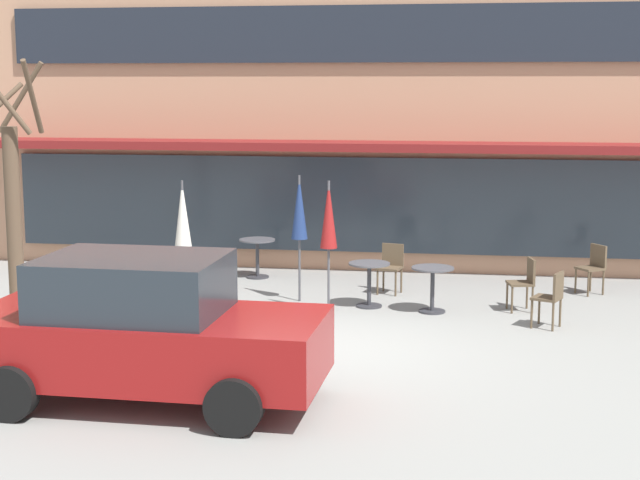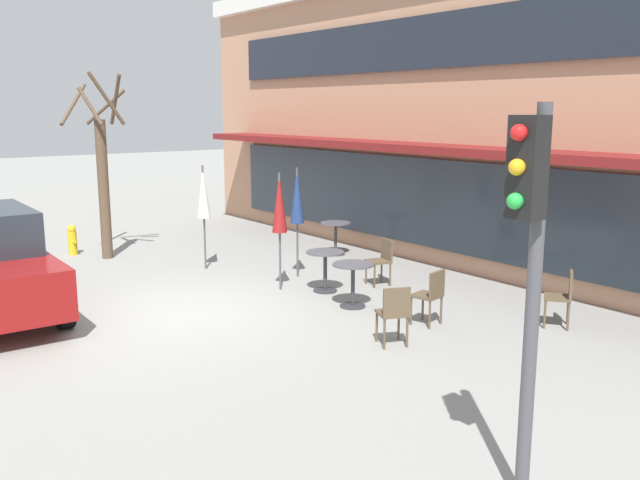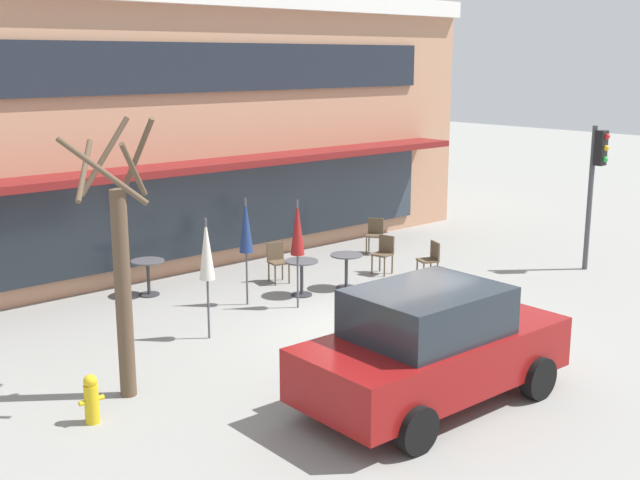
% 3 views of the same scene
% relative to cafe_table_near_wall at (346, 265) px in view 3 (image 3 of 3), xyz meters
% --- Properties ---
extents(ground_plane, '(80.00, 80.00, 0.00)m').
position_rel_cafe_table_near_wall_xyz_m(ground_plane, '(-1.49, -2.57, -0.52)').
color(ground_plane, gray).
extents(building_facade, '(18.09, 9.10, 6.53)m').
position_rel_cafe_table_near_wall_xyz_m(building_facade, '(-1.49, 7.39, 2.75)').
color(building_facade, tan).
rests_on(building_facade, ground).
extents(cafe_table_near_wall, '(0.70, 0.70, 0.76)m').
position_rel_cafe_table_near_wall_xyz_m(cafe_table_near_wall, '(0.00, 0.00, 0.00)').
color(cafe_table_near_wall, '#333338').
rests_on(cafe_table_near_wall, ground).
extents(cafe_table_streetside, '(0.70, 0.70, 0.76)m').
position_rel_cafe_table_near_wall_xyz_m(cafe_table_streetside, '(-1.08, 0.23, 0.00)').
color(cafe_table_streetside, '#333338').
rests_on(cafe_table_streetside, ground).
extents(cafe_table_by_tree, '(0.70, 0.70, 0.76)m').
position_rel_cafe_table_near_wall_xyz_m(cafe_table_by_tree, '(-3.49, 2.40, 0.00)').
color(cafe_table_by_tree, '#333338').
rests_on(cafe_table_by_tree, ground).
extents(patio_umbrella_green_folded, '(0.28, 0.28, 2.20)m').
position_rel_cafe_table_near_wall_xyz_m(patio_umbrella_green_folded, '(-1.68, -0.36, 1.11)').
color(patio_umbrella_green_folded, '#4C4C51').
rests_on(patio_umbrella_green_folded, ground).
extents(patio_umbrella_cream_folded, '(0.28, 0.28, 2.20)m').
position_rel_cafe_table_near_wall_xyz_m(patio_umbrella_cream_folded, '(-2.32, 0.48, 1.11)').
color(patio_umbrella_cream_folded, '#4C4C51').
rests_on(patio_umbrella_cream_folded, ground).
extents(patio_umbrella_corner_open, '(0.28, 0.28, 2.20)m').
position_rel_cafe_table_near_wall_xyz_m(patio_umbrella_corner_open, '(-4.04, -0.69, 1.11)').
color(patio_umbrella_corner_open, '#4C4C51').
rests_on(patio_umbrella_corner_open, ground).
extents(cafe_chair_0, '(0.48, 0.48, 0.89)m').
position_rel_cafe_table_near_wall_xyz_m(cafe_chair_0, '(-0.80, 1.40, 0.01)').
color(cafe_chair_0, brown).
rests_on(cafe_chair_0, ground).
extents(cafe_chair_1, '(0.53, 0.53, 0.89)m').
position_rel_cafe_table_near_wall_xyz_m(cafe_chair_1, '(1.86, -0.80, 0.01)').
color(cafe_chair_1, brown).
rests_on(cafe_chair_1, ground).
extents(cafe_chair_2, '(0.56, 0.56, 0.89)m').
position_rel_cafe_table_near_wall_xyz_m(cafe_chair_2, '(2.80, 1.89, 0.01)').
color(cafe_chair_2, brown).
rests_on(cafe_chair_2, ground).
extents(cafe_chair_3, '(0.47, 0.47, 0.89)m').
position_rel_cafe_table_near_wall_xyz_m(cafe_chair_3, '(1.51, 0.32, 0.01)').
color(cafe_chair_3, brown).
rests_on(cafe_chair_3, ground).
extents(parked_sedan, '(4.24, 2.10, 1.76)m').
position_rel_cafe_table_near_wall_xyz_m(parked_sedan, '(-3.20, -5.15, 0.36)').
color(parked_sedan, maroon).
rests_on(parked_sedan, ground).
extents(street_tree, '(1.34, 1.53, 4.12)m').
position_rel_cafe_table_near_wall_xyz_m(street_tree, '(-6.35, -1.97, 1.38)').
color(street_tree, brown).
rests_on(street_tree, ground).
extents(traffic_light_pole, '(0.26, 0.44, 3.40)m').
position_rel_cafe_table_near_wall_xyz_m(traffic_light_pole, '(5.38, -2.69, 1.78)').
color(traffic_light_pole, '#47474C').
rests_on(traffic_light_pole, ground).
extents(fire_hydrant, '(0.36, 0.20, 0.71)m').
position_rel_cafe_table_near_wall_xyz_m(fire_hydrant, '(-7.17, -2.48, -0.16)').
color(fire_hydrant, gold).
rests_on(fire_hydrant, ground).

